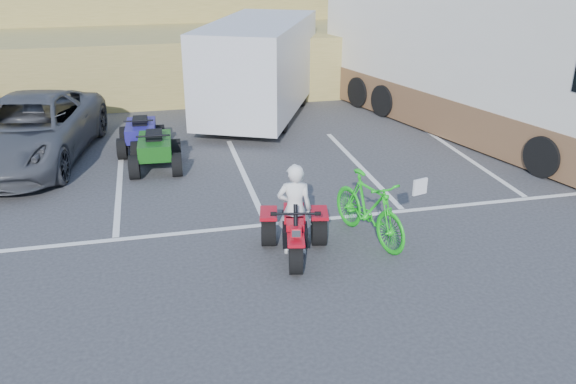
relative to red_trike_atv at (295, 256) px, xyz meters
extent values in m
plane|color=#343437|center=(-0.22, -1.12, 0.00)|extent=(100.00, 100.00, 0.00)
cube|color=white|center=(-2.92, 3.88, 0.00)|extent=(0.12, 5.00, 0.01)
cube|color=white|center=(-0.22, 3.88, 0.00)|extent=(0.12, 5.00, 0.01)
cube|color=white|center=(2.48, 3.88, 0.00)|extent=(0.12, 5.00, 0.01)
cube|color=white|center=(5.18, 3.88, 0.00)|extent=(0.12, 5.00, 0.01)
cube|color=white|center=(7.88, 3.88, 0.00)|extent=(0.12, 5.00, 0.01)
cube|color=white|center=(-0.22, 1.28, 0.00)|extent=(28.00, 0.12, 0.01)
cube|color=olive|center=(-0.22, 12.88, 1.00)|extent=(40.00, 6.00, 2.00)
cube|color=olive|center=(-0.22, 16.38, 2.00)|extent=(40.00, 4.00, 2.20)
imported|color=white|center=(0.03, 0.15, 0.79)|extent=(0.64, 0.49, 1.57)
imported|color=#14BF19|center=(1.39, 0.32, 0.60)|extent=(1.09, 2.06, 1.19)
imported|color=#47494F|center=(-4.93, 5.94, 0.75)|extent=(3.45, 5.79, 1.51)
cube|color=silver|center=(1.00, 8.58, 1.52)|extent=(4.56, 6.32, 2.45)
cylinder|color=black|center=(1.00, 8.58, 0.34)|extent=(2.25, 1.51, 0.69)
cube|color=silver|center=(6.36, 6.15, 1.90)|extent=(5.39, 10.59, 3.70)
cube|color=brown|center=(6.36, 6.15, 0.57)|extent=(5.44, 10.61, 1.03)
camera|label=1|loc=(-2.11, -8.67, 4.90)|focal=38.00mm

